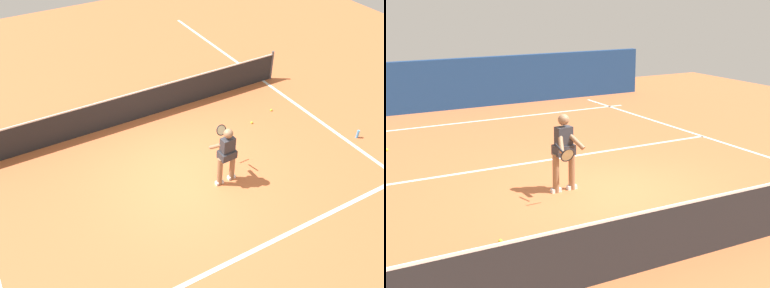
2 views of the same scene
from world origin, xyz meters
The scene contains 9 objects.
ground_plane centered at (0.00, 0.00, 0.00)m, with size 25.82×25.82×0.00m, color #C66638.
court_back_wall centered at (0.00, -9.63, 0.85)m, with size 14.14×0.24×1.69m, color navy.
baseline_marking centered at (0.00, -7.43, 0.00)m, with size 10.14×0.10×0.01m, color white.
service_line_marking centered at (0.00, -2.63, 0.00)m, with size 9.14×0.10×0.01m, color white.
court_net centered at (0.00, 2.93, 0.46)m, with size 9.82×0.08×0.99m.
tennis_player centered at (0.79, -0.55, 0.85)m, with size 0.76×0.95×1.55m.
tennis_ball_near centered at (2.78, 1.09, 0.03)m, with size 0.07×0.07×0.07m, color #D1E533.
tennis_ball_mid centered at (3.68, 1.33, 0.03)m, with size 0.07×0.07×0.07m, color #D1E533.
tennis_ball_far centered at (3.29, -5.27, 0.03)m, with size 0.07×0.07×0.07m, color #D1E533.
Camera 2 is at (5.63, 8.74, 3.77)m, focal length 52.55 mm.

